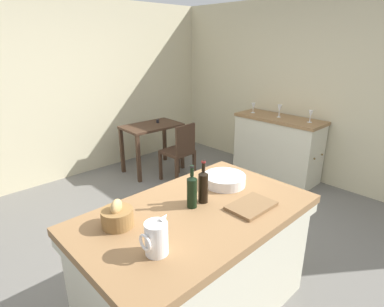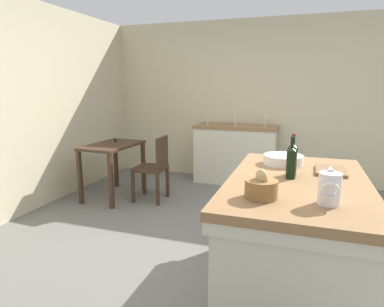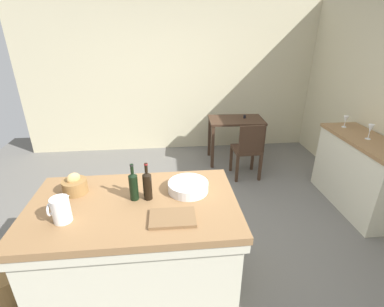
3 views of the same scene
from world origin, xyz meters
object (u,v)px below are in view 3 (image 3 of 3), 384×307
at_px(island_table, 137,243).
at_px(wine_glass_middle, 346,120).
at_px(wooden_chair, 248,149).
at_px(pitcher, 61,209).
at_px(bread_basket, 75,185).
at_px(wine_bottle_amber, 134,185).
at_px(writing_desk, 236,126).
at_px(side_cabinet, 359,173).
at_px(cutting_board, 172,218).
at_px(wicker_hamper, 6,285).
at_px(wine_glass_left, 370,129).
at_px(wine_bottle_dark, 147,185).
at_px(wash_bowl, 188,187).

distance_m(island_table, wine_glass_middle, 3.12).
height_order(wooden_chair, pitcher, pitcher).
bearing_deg(island_table, bread_basket, 156.97).
xyz_separation_m(island_table, wooden_chair, (1.51, 1.89, 0.00)).
bearing_deg(wine_bottle_amber, writing_desk, 59.09).
bearing_deg(wine_bottle_amber, side_cabinet, 19.28).
relative_size(writing_desk, wine_bottle_amber, 2.94).
distance_m(island_table, cutting_board, 0.58).
xyz_separation_m(writing_desk, wicker_hamper, (-2.63, -2.52, -0.50)).
relative_size(wine_bottle_amber, wicker_hamper, 0.90).
relative_size(island_table, wine_glass_left, 9.14).
xyz_separation_m(cutting_board, wine_bottle_amber, (-0.30, 0.30, 0.12)).
distance_m(side_cabinet, cutting_board, 2.75).
bearing_deg(wine_bottle_amber, wine_bottle_dark, -1.58).
xyz_separation_m(side_cabinet, wicker_hamper, (-3.88, -1.02, -0.33)).
bearing_deg(wine_bottle_amber, wine_glass_left, 19.59).
bearing_deg(pitcher, wine_glass_left, 20.52).
xyz_separation_m(island_table, wash_bowl, (0.46, 0.14, 0.45)).
height_order(writing_desk, wine_bottle_dark, wine_bottle_dark).
relative_size(side_cabinet, wicker_hamper, 3.77).
bearing_deg(wash_bowl, writing_desk, 66.72).
height_order(island_table, wine_glass_left, wine_glass_left).
xyz_separation_m(island_table, wine_bottle_dark, (0.12, 0.06, 0.54)).
distance_m(cutting_board, wine_glass_left, 2.72).
height_order(wine_glass_left, wine_glass_middle, wine_glass_left).
relative_size(wine_bottle_amber, wine_glass_middle, 2.07).
xyz_separation_m(writing_desk, pitcher, (-1.96, -2.68, 0.36)).
height_order(wine_glass_middle, wicker_hamper, wine_glass_middle).
relative_size(wooden_chair, wine_glass_left, 4.87).
height_order(cutting_board, wine_bottle_amber, wine_bottle_amber).
bearing_deg(wine_bottle_dark, wicker_hamper, -176.93).
distance_m(wooden_chair, bread_basket, 2.66).
distance_m(writing_desk, wooden_chair, 0.64).
height_order(side_cabinet, cutting_board, side_cabinet).
distance_m(pitcher, wine_glass_left, 3.42).
bearing_deg(pitcher, wine_bottle_amber, 25.38).
distance_m(pitcher, wine_bottle_amber, 0.55).
bearing_deg(cutting_board, wash_bowl, 68.48).
height_order(bread_basket, cutting_board, bread_basket).
height_order(wash_bowl, wine_glass_left, wine_glass_left).
bearing_deg(writing_desk, wine_glass_middle, -40.34).
xyz_separation_m(wooden_chair, bread_basket, (-2.01, -1.68, 0.48)).
xyz_separation_m(wine_bottle_dark, wine_bottle_amber, (-0.11, 0.00, -0.00)).
height_order(wash_bowl, wine_bottle_amber, wine_bottle_amber).
distance_m(side_cabinet, wash_bowl, 2.47).
bearing_deg(wine_bottle_amber, cutting_board, -45.04).
height_order(pitcher, wash_bowl, pitcher).
distance_m(cutting_board, wine_bottle_amber, 0.44).
bearing_deg(wicker_hamper, wine_bottle_dark, 3.07).
relative_size(side_cabinet, bread_basket, 6.52).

